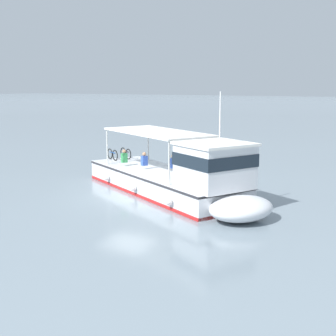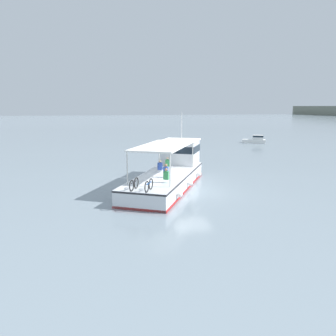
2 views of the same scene
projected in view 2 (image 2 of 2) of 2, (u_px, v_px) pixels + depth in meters
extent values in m
plane|color=gray|center=(193.00, 191.00, 22.77)|extent=(400.00, 400.00, 0.00)
cube|color=silver|center=(166.00, 181.00, 23.33)|extent=(11.01, 8.01, 1.10)
ellipsoid|color=silver|center=(185.00, 166.00, 29.18)|extent=(3.35, 3.64, 1.01)
cube|color=red|center=(166.00, 187.00, 23.41)|extent=(11.03, 8.04, 0.16)
cube|color=#2D2D33|center=(166.00, 175.00, 23.24)|extent=(11.04, 8.06, 0.10)
cube|color=silver|center=(181.00, 152.00, 27.20)|extent=(3.59, 3.64, 1.90)
cube|color=#19232D|center=(181.00, 148.00, 27.14)|extent=(3.65, 3.71, 0.56)
cube|color=white|center=(181.00, 140.00, 27.02)|extent=(3.81, 3.85, 0.12)
cube|color=white|center=(164.00, 146.00, 22.42)|extent=(7.29, 5.81, 0.10)
cylinder|color=silver|center=(159.00, 154.00, 26.05)|extent=(0.08, 0.08, 2.00)
cylinder|color=silver|center=(193.00, 155.00, 25.32)|extent=(0.08, 0.08, 2.00)
cylinder|color=silver|center=(127.00, 168.00, 19.91)|extent=(0.08, 0.08, 2.00)
cylinder|color=silver|center=(170.00, 171.00, 19.18)|extent=(0.08, 0.08, 2.00)
cylinder|color=silver|center=(182.00, 126.00, 27.09)|extent=(0.06, 0.06, 2.20)
sphere|color=white|center=(199.00, 174.00, 26.07)|extent=(0.36, 0.36, 0.36)
sphere|color=white|center=(190.00, 183.00, 22.95)|extent=(0.36, 0.36, 0.36)
sphere|color=white|center=(180.00, 194.00, 20.02)|extent=(0.36, 0.36, 0.36)
torus|color=black|center=(136.00, 183.00, 18.99)|extent=(0.61, 0.37, 0.66)
torus|color=black|center=(132.00, 186.00, 18.33)|extent=(0.61, 0.37, 0.66)
cylinder|color=#232328|center=(134.00, 182.00, 18.63)|extent=(0.64, 0.39, 0.06)
torus|color=black|center=(151.00, 184.00, 18.74)|extent=(0.61, 0.37, 0.66)
torus|color=black|center=(147.00, 187.00, 18.08)|extent=(0.61, 0.37, 0.66)
cylinder|color=#1E478C|center=(149.00, 183.00, 18.39)|extent=(0.64, 0.39, 0.06)
cube|color=#338C4C|center=(166.00, 175.00, 20.40)|extent=(0.35, 0.39, 0.52)
sphere|color=#9E7051|center=(166.00, 170.00, 20.33)|extent=(0.20, 0.20, 0.20)
cube|color=#2D4CA5|center=(166.00, 171.00, 21.92)|extent=(0.35, 0.39, 0.52)
sphere|color=#9E7051|center=(166.00, 165.00, 21.85)|extent=(0.20, 0.20, 0.20)
cube|color=#2D4CA5|center=(160.00, 166.00, 23.55)|extent=(0.35, 0.39, 0.52)
sphere|color=beige|center=(160.00, 161.00, 23.48)|extent=(0.20, 0.20, 0.20)
cube|color=#338C4C|center=(168.00, 163.00, 24.90)|extent=(0.35, 0.39, 0.52)
sphere|color=beige|center=(168.00, 158.00, 24.83)|extent=(0.20, 0.20, 0.20)
cube|color=white|center=(254.00, 141.00, 52.65)|extent=(2.85, 3.79, 0.56)
cube|color=white|center=(258.00, 137.00, 52.36)|extent=(1.68, 1.92, 0.70)
cube|color=#19232D|center=(258.00, 136.00, 52.33)|extent=(1.71, 1.93, 0.28)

